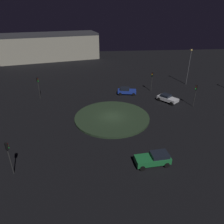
# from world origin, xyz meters

# --- Properties ---
(ground_plane) EXTENTS (118.94, 118.94, 0.00)m
(ground_plane) POSITION_xyz_m (0.00, 0.00, 0.00)
(ground_plane) COLOR black
(roundabout_island) EXTENTS (12.71, 12.71, 0.32)m
(roundabout_island) POSITION_xyz_m (0.00, 0.00, 0.16)
(roundabout_island) COLOR #263823
(roundabout_island) RESTS_ON ground_plane
(car_green) EXTENTS (2.31, 4.33, 1.51)m
(car_green) POSITION_xyz_m (-12.01, -3.93, 0.79)
(car_green) COLOR #1E7238
(car_green) RESTS_ON ground_plane
(car_white) EXTENTS (4.27, 3.92, 1.42)m
(car_white) POSITION_xyz_m (5.84, -11.60, 0.75)
(car_white) COLOR white
(car_white) RESTS_ON ground_plane
(car_blue) EXTENTS (2.52, 4.15, 1.48)m
(car_blue) POSITION_xyz_m (10.59, -4.09, 0.76)
(car_blue) COLOR #1E38A5
(car_blue) RESTS_ON ground_plane
(traffic_light_northwest) EXTENTS (0.39, 0.39, 4.22)m
(traffic_light_northwest) POSITION_xyz_m (-12.11, 12.36, 3.00)
(traffic_light_northwest) COLOR #2D2D2D
(traffic_light_northwest) RESTS_ON ground_plane
(traffic_light_northeast) EXTENTS (0.37, 0.39, 4.43)m
(traffic_light_northeast) POSITION_xyz_m (10.00, 14.03, 3.14)
(traffic_light_northeast) COLOR #2D2D2D
(traffic_light_northeast) RESTS_ON ground_plane
(traffic_light_southeast) EXTENTS (0.39, 0.38, 4.32)m
(traffic_light_southeast) POSITION_xyz_m (11.82, -9.85, 3.07)
(traffic_light_southeast) COLOR #2D2D2D
(traffic_light_southeast) RESTS_ON ground_plane
(traffic_light_south) EXTENTS (0.34, 0.38, 4.30)m
(traffic_light_south) POSITION_xyz_m (3.15, -15.75, 3.05)
(traffic_light_south) COLOR #2D2D2D
(traffic_light_south) RESTS_ON ground_plane
(streetlamp_southeast) EXTENTS (0.45, 0.45, 8.37)m
(streetlamp_southeast) POSITION_xyz_m (15.56, -19.58, 5.07)
(streetlamp_southeast) COLOR #4C4C51
(streetlamp_southeast) RESTS_ON ground_plane
(store_building) EXTENTS (18.43, 34.45, 8.79)m
(store_building) POSITION_xyz_m (46.62, 17.68, 4.40)
(store_building) COLOR #ADA893
(store_building) RESTS_ON ground_plane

